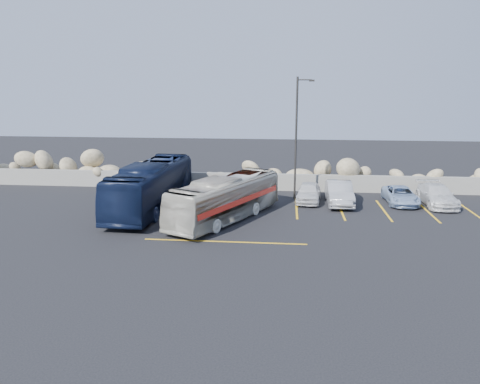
# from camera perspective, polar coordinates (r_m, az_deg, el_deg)

# --- Properties ---
(ground) EXTENTS (90.00, 90.00, 0.00)m
(ground) POSITION_cam_1_polar(r_m,az_deg,el_deg) (22.68, 0.57, -6.33)
(ground) COLOR black
(ground) RESTS_ON ground
(seawall) EXTENTS (60.00, 0.40, 1.20)m
(seawall) POSITION_cam_1_polar(r_m,az_deg,el_deg) (34.08, 2.42, 1.26)
(seawall) COLOR gray
(seawall) RESTS_ON ground
(riprap_pile) EXTENTS (54.00, 2.80, 2.60)m
(riprap_pile) POSITION_cam_1_polar(r_m,az_deg,el_deg) (35.12, 2.55, 2.77)
(riprap_pile) COLOR #948561
(riprap_pile) RESTS_ON ground
(parking_lines) EXTENTS (18.16, 9.36, 0.01)m
(parking_lines) POSITION_cam_1_polar(r_m,az_deg,el_deg) (28.04, 11.13, -2.78)
(parking_lines) COLOR gold
(parking_lines) RESTS_ON ground
(lamppost) EXTENTS (1.14, 0.18, 8.00)m
(lamppost) POSITION_cam_1_polar(r_m,az_deg,el_deg) (30.99, 6.96, 6.93)
(lamppost) COLOR #2E2C29
(lamppost) RESTS_ON ground
(vintage_bus) EXTENTS (5.76, 8.90, 2.48)m
(vintage_bus) POSITION_cam_1_polar(r_m,az_deg,el_deg) (26.31, -1.75, -0.80)
(vintage_bus) COLOR #B9B7A7
(vintage_bus) RESTS_ON ground
(tour_coach) EXTENTS (2.91, 10.51, 2.90)m
(tour_coach) POSITION_cam_1_polar(r_m,az_deg,el_deg) (29.06, -10.76, 0.72)
(tour_coach) COLOR black
(tour_coach) RESTS_ON ground
(car_a) EXTENTS (1.88, 3.86, 1.27)m
(car_a) POSITION_cam_1_polar(r_m,az_deg,el_deg) (30.88, 8.37, -0.02)
(car_a) COLOR silver
(car_a) RESTS_ON ground
(car_b) EXTENTS (1.54, 4.42, 1.45)m
(car_b) POSITION_cam_1_polar(r_m,az_deg,el_deg) (30.62, 11.99, -0.10)
(car_b) COLOR #A5A6AA
(car_b) RESTS_ON ground
(car_c) EXTENTS (1.86, 4.44, 1.28)m
(car_c) POSITION_cam_1_polar(r_m,az_deg,el_deg) (32.22, 22.88, -0.36)
(car_c) COLOR silver
(car_c) RESTS_ON ground
(car_d) EXTENTS (1.85, 3.96, 1.10)m
(car_d) POSITION_cam_1_polar(r_m,az_deg,el_deg) (31.80, 18.99, -0.38)
(car_d) COLOR #8DA5C8
(car_d) RESTS_ON ground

